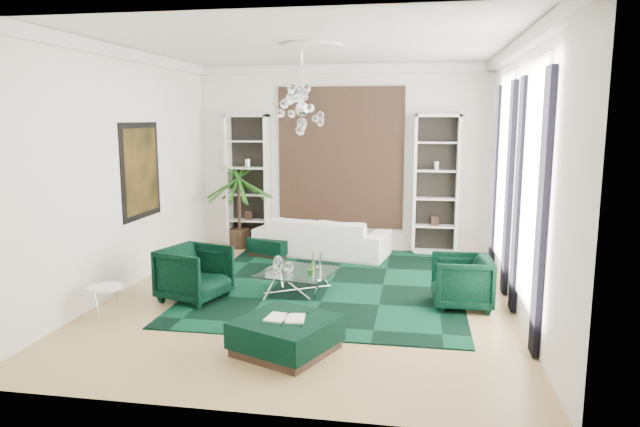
% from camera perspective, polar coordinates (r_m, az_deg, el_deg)
% --- Properties ---
extents(floor, '(6.00, 7.00, 0.02)m').
position_cam_1_polar(floor, '(8.83, -1.03, -8.47)').
color(floor, tan).
rests_on(floor, ground).
extents(ceiling, '(6.00, 7.00, 0.02)m').
position_cam_1_polar(ceiling, '(8.47, -1.11, 16.94)').
color(ceiling, white).
rests_on(ceiling, ground).
extents(wall_back, '(6.00, 0.02, 3.80)m').
position_cam_1_polar(wall_back, '(11.89, 2.11, 5.57)').
color(wall_back, white).
rests_on(wall_back, ground).
extents(wall_front, '(6.00, 0.02, 3.80)m').
position_cam_1_polar(wall_front, '(5.06, -8.52, 0.14)').
color(wall_front, white).
rests_on(wall_front, ground).
extents(wall_left, '(0.02, 7.00, 3.80)m').
position_cam_1_polar(wall_left, '(9.47, -19.31, 4.04)').
color(wall_left, white).
rests_on(wall_left, ground).
extents(wall_right, '(0.02, 7.00, 3.80)m').
position_cam_1_polar(wall_right, '(8.41, 19.55, 3.40)').
color(wall_right, white).
rests_on(wall_right, ground).
extents(crown_molding, '(6.00, 7.00, 0.18)m').
position_cam_1_polar(crown_molding, '(8.46, -1.11, 16.20)').
color(crown_molding, white).
rests_on(crown_molding, ceiling).
extents(ceiling_medallion, '(0.90, 0.90, 0.05)m').
position_cam_1_polar(ceiling_medallion, '(8.76, -0.73, 16.43)').
color(ceiling_medallion, white).
rests_on(ceiling_medallion, ceiling).
extents(tapestry, '(2.50, 0.06, 2.80)m').
position_cam_1_polar(tapestry, '(11.84, 2.08, 5.55)').
color(tapestry, black).
rests_on(tapestry, wall_back).
extents(shelving_left, '(0.90, 0.38, 2.80)m').
position_cam_1_polar(shelving_left, '(12.15, -7.20, 3.22)').
color(shelving_left, white).
rests_on(shelving_left, floor).
extents(shelving_right, '(0.90, 0.38, 2.80)m').
position_cam_1_polar(shelving_right, '(11.64, 11.53, 2.83)').
color(shelving_right, white).
rests_on(shelving_right, floor).
extents(painting, '(0.04, 1.30, 1.60)m').
position_cam_1_polar(painting, '(9.98, -17.43, 4.10)').
color(painting, black).
rests_on(painting, wall_left).
extents(window_near, '(0.03, 1.10, 2.90)m').
position_cam_1_polar(window_near, '(7.53, 20.54, 2.69)').
color(window_near, white).
rests_on(window_near, wall_right).
extents(curtain_near_a, '(0.07, 0.30, 3.25)m').
position_cam_1_polar(curtain_near_a, '(6.80, 21.33, -0.16)').
color(curtain_near_a, black).
rests_on(curtain_near_a, floor).
extents(curtain_near_b, '(0.07, 0.30, 3.25)m').
position_cam_1_polar(curtain_near_b, '(8.31, 19.22, 1.62)').
color(curtain_near_b, black).
rests_on(curtain_near_b, floor).
extents(window_far, '(0.03, 1.10, 2.90)m').
position_cam_1_polar(window_far, '(9.88, 17.98, 4.32)').
color(window_far, white).
rests_on(window_far, wall_right).
extents(curtain_far_a, '(0.07, 0.30, 3.25)m').
position_cam_1_polar(curtain_far_a, '(9.14, 18.37, 2.33)').
color(curtain_far_a, black).
rests_on(curtain_far_a, floor).
extents(curtain_far_b, '(0.07, 0.30, 3.25)m').
position_cam_1_polar(curtain_far_b, '(10.67, 17.14, 3.36)').
color(curtain_far_b, black).
rests_on(curtain_far_b, floor).
extents(rug, '(4.20, 5.00, 0.02)m').
position_cam_1_polar(rug, '(9.56, 1.10, -6.94)').
color(rug, black).
rests_on(rug, floor).
extents(sofa, '(2.76, 1.47, 0.76)m').
position_cam_1_polar(sofa, '(11.36, 0.17, -2.35)').
color(sofa, white).
rests_on(sofa, floor).
extents(armchair_left, '(1.12, 1.10, 0.82)m').
position_cam_1_polar(armchair_left, '(8.82, -12.44, -5.87)').
color(armchair_left, black).
rests_on(armchair_left, floor).
extents(armchair_right, '(0.88, 0.85, 0.76)m').
position_cam_1_polar(armchair_right, '(8.54, 13.95, -6.63)').
color(armchair_right, black).
rests_on(armchair_right, floor).
extents(coffee_table, '(1.27, 1.27, 0.37)m').
position_cam_1_polar(coffee_table, '(8.95, -2.25, -6.93)').
color(coffee_table, white).
rests_on(coffee_table, floor).
extents(ottoman_side, '(1.08, 1.08, 0.37)m').
position_cam_1_polar(ottoman_side, '(11.49, -4.49, -3.24)').
color(ottoman_side, black).
rests_on(ottoman_side, floor).
extents(ottoman_front, '(1.34, 1.34, 0.41)m').
position_cam_1_polar(ottoman_front, '(6.83, -3.42, -12.08)').
color(ottoman_front, black).
rests_on(ottoman_front, floor).
extents(book, '(0.46, 0.31, 0.03)m').
position_cam_1_polar(book, '(6.75, -3.44, -10.34)').
color(book, white).
rests_on(book, ottoman_front).
extents(side_table, '(0.57, 0.57, 0.46)m').
position_cam_1_polar(side_table, '(8.35, -20.62, -8.43)').
color(side_table, white).
rests_on(side_table, floor).
extents(palm, '(1.89, 1.89, 2.41)m').
position_cam_1_polar(palm, '(12.07, -8.12, 2.23)').
color(palm, '#1E5816').
rests_on(palm, floor).
extents(chandelier, '(0.92, 0.92, 0.78)m').
position_cam_1_polar(chandelier, '(8.95, -1.79, 10.37)').
color(chandelier, white).
rests_on(chandelier, ceiling).
extents(table_plant, '(0.16, 0.15, 0.23)m').
position_cam_1_polar(table_plant, '(8.61, -0.83, -5.53)').
color(table_plant, '#1E5816').
rests_on(table_plant, coffee_table).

